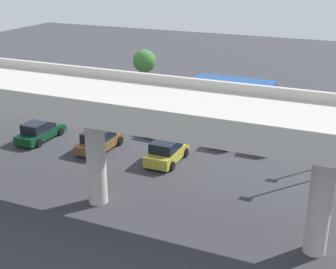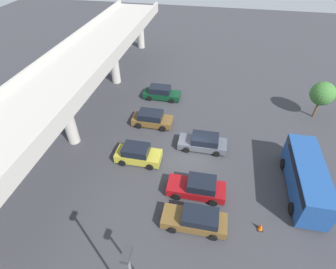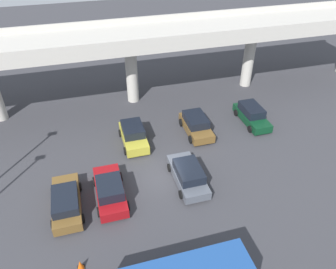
{
  "view_description": "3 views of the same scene",
  "coord_description": "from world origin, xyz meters",
  "views": [
    {
      "loc": [
        -14.36,
        34.29,
        14.29
      ],
      "look_at": [
        -0.64,
        3.19,
        1.34
      ],
      "focal_mm": 50.0,
      "sensor_mm": 36.0,
      "label": 1
    },
    {
      "loc": [
        -18.37,
        -1.15,
        18.22
      ],
      "look_at": [
        1.67,
        2.8,
        1.09
      ],
      "focal_mm": 28.0,
      "sensor_mm": 36.0,
      "label": 2
    },
    {
      "loc": [
        -4.78,
        -17.7,
        17.41
      ],
      "look_at": [
        1.08,
        2.89,
        1.92
      ],
      "focal_mm": 35.0,
      "sensor_mm": 36.0,
      "label": 3
    }
  ],
  "objects": [
    {
      "name": "parked_car_0",
      "position": [
        -7.24,
        -1.09,
        0.72
      ],
      "size": [
        2.1,
        4.9,
        1.52
      ],
      "rotation": [
        0.0,
        0.0,
        1.57
      ],
      "color": "brown",
      "rests_on": "ground_plane"
    },
    {
      "name": "parked_car_4",
      "position": [
        4.37,
        5.17,
        0.79
      ],
      "size": [
        2.19,
        4.44,
        1.63
      ],
      "rotation": [
        0.0,
        0.0,
        -1.57
      ],
      "color": "brown",
      "rests_on": "ground_plane"
    },
    {
      "name": "tree_front_centre",
      "position": [
        9.5,
        -13.08,
        3.11
      ],
      "size": [
        2.63,
        2.63,
        4.43
      ],
      "color": "brown",
      "rests_on": "ground_plane"
    },
    {
      "name": "parked_car_3",
      "position": [
        1.58,
        -0.83,
        0.73
      ],
      "size": [
        2.19,
        4.81,
        1.55
      ],
      "rotation": [
        0.0,
        0.0,
        1.57
      ],
      "color": "#515660",
      "rests_on": "ground_plane"
    },
    {
      "name": "parked_car_5",
      "position": [
        10.03,
        5.33,
        0.77
      ],
      "size": [
        2.02,
        4.7,
        1.64
      ],
      "rotation": [
        0.0,
        0.0,
        -1.57
      ],
      "color": "#0C381E",
      "rests_on": "ground_plane"
    },
    {
      "name": "shuttle_bus",
      "position": [
        -2.19,
        -9.6,
        1.76
      ],
      "size": [
        7.95,
        2.69,
        2.95
      ],
      "rotation": [
        0.0,
        0.0,
        3.14
      ],
      "color": "#1E478C",
      "rests_on": "ground_plane"
    },
    {
      "name": "parked_car_2",
      "position": [
        -1.4,
        5.12,
        0.81
      ],
      "size": [
        2.16,
        4.32,
        1.72
      ],
      "rotation": [
        0.0,
        0.0,
        -1.57
      ],
      "color": "gold",
      "rests_on": "ground_plane"
    },
    {
      "name": "ground_plane",
      "position": [
        0.0,
        0.0,
        0.0
      ],
      "size": [
        111.5,
        111.5,
        0.0
      ],
      "primitive_type": "plane",
      "color": "#38383D"
    },
    {
      "name": "traffic_cone",
      "position": [
        -6.66,
        -5.93,
        0.33
      ],
      "size": [
        0.44,
        0.44,
        0.7
      ],
      "color": "black",
      "rests_on": "ground_plane"
    },
    {
      "name": "parked_car_1",
      "position": [
        -4.24,
        -0.9,
        0.77
      ],
      "size": [
        2.16,
        4.86,
        1.68
      ],
      "rotation": [
        0.0,
        0.0,
        1.57
      ],
      "color": "maroon",
      "rests_on": "ground_plane"
    },
    {
      "name": "highway_overpass",
      "position": [
        0.0,
        12.48,
        6.28
      ],
      "size": [
        53.21,
        6.48,
        7.67
      ],
      "color": "#BCB7AD",
      "rests_on": "ground_plane"
    }
  ]
}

